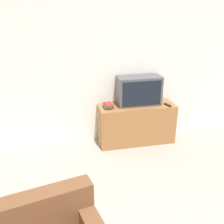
{
  "coord_description": "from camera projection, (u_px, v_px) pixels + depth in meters",
  "views": [
    {
      "loc": [
        -0.67,
        -1.05,
        2.22
      ],
      "look_at": [
        0.04,
        2.2,
        0.83
      ],
      "focal_mm": 42.0,
      "sensor_mm": 36.0,
      "label": 1
    }
  ],
  "objects": [
    {
      "name": "wall_back",
      "position": [
        98.0,
        65.0,
        4.16
      ],
      "size": [
        9.0,
        0.06,
        2.6
      ],
      "color": "white",
      "rests_on": "ground_plane"
    },
    {
      "name": "tv_stand",
      "position": [
        136.0,
        124.0,
        4.41
      ],
      "size": [
        1.26,
        0.43,
        0.66
      ],
      "color": "#9E6638",
      "rests_on": "ground_plane"
    },
    {
      "name": "television",
      "position": [
        139.0,
        91.0,
        4.25
      ],
      "size": [
        0.71,
        0.32,
        0.47
      ],
      "color": "#4C4C51",
      "rests_on": "tv_stand"
    },
    {
      "name": "book_stack",
      "position": [
        108.0,
        106.0,
        4.17
      ],
      "size": [
        0.17,
        0.2,
        0.08
      ],
      "color": "#23478E",
      "rests_on": "tv_stand"
    },
    {
      "name": "remote_on_stand",
      "position": [
        168.0,
        105.0,
        4.27
      ],
      "size": [
        0.08,
        0.15,
        0.02
      ],
      "rotation": [
        0.0,
        0.0,
        0.29
      ],
      "color": "black",
      "rests_on": "tv_stand"
    }
  ]
}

